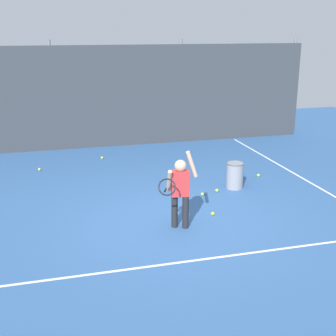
{
  "coord_description": "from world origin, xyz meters",
  "views": [
    {
      "loc": [
        -2.08,
        -7.25,
        3.3
      ],
      "look_at": [
        0.01,
        0.46,
        0.85
      ],
      "focal_mm": 49.26,
      "sensor_mm": 36.0,
      "label": 1
    }
  ],
  "objects_px": {
    "tennis_player": "(180,188)",
    "tennis_ball_2": "(217,190)",
    "tennis_ball_6": "(102,158)",
    "tennis_ball_4": "(39,169)",
    "tennis_ball_0": "(258,175)",
    "tennis_ball_3": "(202,194)",
    "tennis_ball_5": "(213,214)",
    "ball_hopper": "(235,175)"
  },
  "relations": [
    {
      "from": "tennis_player",
      "to": "tennis_ball_2",
      "type": "height_order",
      "value": "tennis_player"
    },
    {
      "from": "tennis_ball_6",
      "to": "tennis_ball_2",
      "type": "bearing_deg",
      "value": -57.63
    },
    {
      "from": "tennis_player",
      "to": "tennis_ball_4",
      "type": "xyz_separation_m",
      "value": [
        -2.31,
        4.02,
        -0.69
      ]
    },
    {
      "from": "tennis_ball_0",
      "to": "tennis_ball_6",
      "type": "height_order",
      "value": "same"
    },
    {
      "from": "tennis_ball_3",
      "to": "tennis_ball_6",
      "type": "relative_size",
      "value": 1.0
    },
    {
      "from": "tennis_ball_4",
      "to": "tennis_ball_5",
      "type": "height_order",
      "value": "same"
    },
    {
      "from": "tennis_player",
      "to": "tennis_ball_5",
      "type": "relative_size",
      "value": 20.46
    },
    {
      "from": "tennis_ball_6",
      "to": "tennis_player",
      "type": "bearing_deg",
      "value": -81.12
    },
    {
      "from": "tennis_ball_5",
      "to": "ball_hopper",
      "type": "bearing_deg",
      "value": 53.1
    },
    {
      "from": "ball_hopper",
      "to": "tennis_ball_5",
      "type": "relative_size",
      "value": 8.52
    },
    {
      "from": "ball_hopper",
      "to": "tennis_ball_4",
      "type": "distance_m",
      "value": 4.68
    },
    {
      "from": "tennis_player",
      "to": "tennis_ball_3",
      "type": "height_order",
      "value": "tennis_player"
    },
    {
      "from": "tennis_ball_4",
      "to": "tennis_ball_5",
      "type": "distance_m",
      "value": 4.78
    },
    {
      "from": "tennis_ball_3",
      "to": "tennis_ball_5",
      "type": "distance_m",
      "value": 1.04
    },
    {
      "from": "tennis_ball_2",
      "to": "tennis_ball_4",
      "type": "bearing_deg",
      "value": 144.9
    },
    {
      "from": "tennis_ball_4",
      "to": "tennis_ball_5",
      "type": "relative_size",
      "value": 1.0
    },
    {
      "from": "tennis_ball_0",
      "to": "tennis_ball_6",
      "type": "distance_m",
      "value": 4.09
    },
    {
      "from": "tennis_ball_2",
      "to": "tennis_ball_4",
      "type": "xyz_separation_m",
      "value": [
        -3.58,
        2.51,
        0.0
      ]
    },
    {
      "from": "tennis_ball_0",
      "to": "tennis_ball_5",
      "type": "xyz_separation_m",
      "value": [
        -1.82,
        -1.87,
        0.0
      ]
    },
    {
      "from": "tennis_ball_3",
      "to": "tennis_ball_4",
      "type": "distance_m",
      "value": 4.16
    },
    {
      "from": "tennis_ball_2",
      "to": "tennis_ball_0",
      "type": "bearing_deg",
      "value": 28.92
    },
    {
      "from": "tennis_ball_0",
      "to": "tennis_ball_4",
      "type": "bearing_deg",
      "value": 159.71
    },
    {
      "from": "tennis_ball_4",
      "to": "tennis_ball_0",
      "type": "bearing_deg",
      "value": -20.29
    },
    {
      "from": "tennis_ball_4",
      "to": "tennis_ball_6",
      "type": "bearing_deg",
      "value": 21.75
    },
    {
      "from": "tennis_ball_0",
      "to": "tennis_ball_2",
      "type": "relative_size",
      "value": 1.0
    },
    {
      "from": "tennis_ball_0",
      "to": "tennis_ball_3",
      "type": "bearing_deg",
      "value": -152.97
    },
    {
      "from": "tennis_player",
      "to": "tennis_ball_0",
      "type": "bearing_deg",
      "value": 49.51
    },
    {
      "from": "tennis_ball_3",
      "to": "tennis_ball_4",
      "type": "xyz_separation_m",
      "value": [
        -3.21,
        2.65,
        0.0
      ]
    },
    {
      "from": "tennis_ball_3",
      "to": "tennis_ball_6",
      "type": "bearing_deg",
      "value": 116.43
    },
    {
      "from": "tennis_ball_4",
      "to": "tennis_ball_2",
      "type": "bearing_deg",
      "value": -35.1
    },
    {
      "from": "tennis_ball_5",
      "to": "tennis_ball_0",
      "type": "bearing_deg",
      "value": 45.83
    },
    {
      "from": "tennis_player",
      "to": "tennis_ball_2",
      "type": "bearing_deg",
      "value": 58.52
    },
    {
      "from": "ball_hopper",
      "to": "tennis_ball_0",
      "type": "bearing_deg",
      "value": 34.15
    },
    {
      "from": "tennis_ball_0",
      "to": "tennis_ball_2",
      "type": "xyz_separation_m",
      "value": [
        -1.29,
        -0.71,
        0.0
      ]
    },
    {
      "from": "ball_hopper",
      "to": "tennis_ball_5",
      "type": "distance_m",
      "value": 1.64
    },
    {
      "from": "tennis_ball_2",
      "to": "tennis_ball_6",
      "type": "bearing_deg",
      "value": 122.37
    },
    {
      "from": "ball_hopper",
      "to": "tennis_ball_2",
      "type": "distance_m",
      "value": 0.54
    },
    {
      "from": "tennis_player",
      "to": "tennis_ball_4",
      "type": "bearing_deg",
      "value": 128.39
    },
    {
      "from": "ball_hopper",
      "to": "tennis_ball_2",
      "type": "bearing_deg",
      "value": -162.38
    },
    {
      "from": "ball_hopper",
      "to": "tennis_ball_2",
      "type": "xyz_separation_m",
      "value": [
        -0.45,
        -0.14,
        -0.26
      ]
    },
    {
      "from": "tennis_ball_2",
      "to": "tennis_ball_6",
      "type": "distance_m",
      "value": 3.73
    },
    {
      "from": "tennis_ball_0",
      "to": "tennis_ball_5",
      "type": "relative_size",
      "value": 1.0
    }
  ]
}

